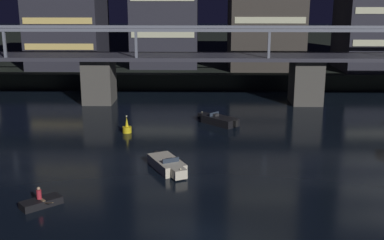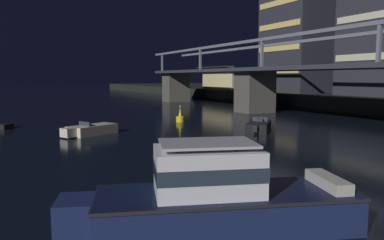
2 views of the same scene
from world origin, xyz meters
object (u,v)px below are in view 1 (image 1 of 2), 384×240
tower_west_low (66,6)px  dinghy_with_paddler (41,202)px  speedboat_mid_left (168,165)px  speedboat_mid_center (218,120)px  channel_buoy (127,128)px  river_bridge (202,70)px

tower_west_low → dinghy_with_paddler: 49.16m
speedboat_mid_left → speedboat_mid_center: bearing=72.4°
speedboat_mid_left → dinghy_with_paddler: dinghy_with_paddler is taller
speedboat_mid_center → channel_buoy: channel_buoy is taller
speedboat_mid_left → dinghy_with_paddler: (-7.75, -6.89, -0.14)m
river_bridge → speedboat_mid_left: bearing=-96.3°
speedboat_mid_center → channel_buoy: size_ratio=2.50×
speedboat_mid_center → dinghy_with_paddler: dinghy_with_paddler is taller
tower_west_low → speedboat_mid_center: size_ratio=4.30×
channel_buoy → dinghy_with_paddler: channel_buoy is taller
tower_west_low → speedboat_mid_left: size_ratio=3.83×
channel_buoy → dinghy_with_paddler: (-3.02, -17.31, -0.20)m
river_bridge → speedboat_mid_left: (-2.69, -24.23, -3.77)m
speedboat_mid_center → speedboat_mid_left: bearing=-107.6°
river_bridge → tower_west_low: tower_west_low is taller
river_bridge → speedboat_mid_left: 24.66m
speedboat_mid_left → dinghy_with_paddler: 10.37m
river_bridge → speedboat_mid_left: river_bridge is taller
channel_buoy → dinghy_with_paddler: bearing=-99.9°
river_bridge → speedboat_mid_center: river_bridge is taller
tower_west_low → speedboat_mid_left: 45.11m
dinghy_with_paddler → speedboat_mid_left: bearing=41.6°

